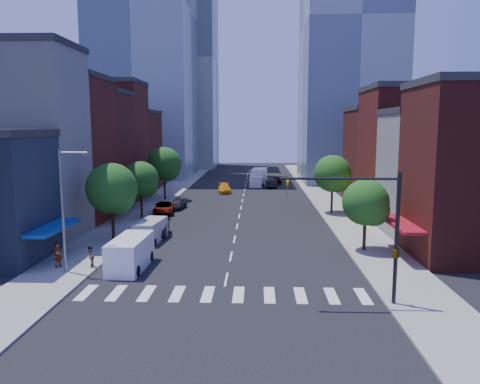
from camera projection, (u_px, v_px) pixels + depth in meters
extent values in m
plane|color=black|center=(226.00, 280.00, 33.26)|extent=(220.00, 220.00, 0.00)
cube|color=gray|center=(164.00, 196.00, 73.30)|extent=(5.00, 120.00, 0.15)
cube|color=gray|center=(324.00, 197.00, 72.38)|extent=(5.00, 120.00, 0.15)
cube|color=silver|center=(223.00, 294.00, 30.29)|extent=(19.00, 3.00, 0.01)
cube|color=beige|center=(15.00, 146.00, 44.66)|extent=(12.00, 8.00, 18.00)
cube|color=#5D1916|center=(54.00, 152.00, 53.21)|extent=(12.00, 9.00, 16.00)
cube|color=#581B16|center=(82.00, 152.00, 61.70)|extent=(12.00, 8.00, 15.00)
cube|color=#5D1916|center=(103.00, 142.00, 69.97)|extent=(12.00, 9.00, 17.00)
cube|color=#581B16|center=(121.00, 152.00, 79.65)|extent=(12.00, 10.00, 13.00)
cube|color=beige|center=(446.00, 175.00, 46.51)|extent=(12.00, 8.00, 12.00)
cube|color=#5D1916|center=(417.00, 155.00, 55.21)|extent=(12.00, 10.00, 15.00)
cube|color=#581B16|center=(392.00, 158.00, 65.24)|extent=(12.00, 10.00, 13.00)
cube|color=#8C99A8|center=(143.00, 11.00, 98.53)|extent=(20.00, 22.00, 70.00)
cube|color=#9EA5AD|center=(351.00, 26.00, 89.76)|extent=(18.00, 20.00, 60.00)
cube|color=#8C99A8|center=(350.00, 3.00, 111.00)|extent=(22.00, 22.00, 80.00)
cube|color=#9EA5AD|center=(182.00, 62.00, 124.09)|extent=(18.00, 18.00, 56.00)
cylinder|color=black|center=(397.00, 239.00, 27.84)|extent=(0.24, 0.24, 8.00)
cylinder|color=black|center=(339.00, 179.00, 27.48)|extent=(7.00, 0.16, 0.16)
imported|color=gold|center=(288.00, 189.00, 27.67)|extent=(0.22, 0.18, 1.10)
imported|color=gold|center=(396.00, 252.00, 27.95)|extent=(0.48, 2.24, 0.90)
cylinder|color=slate|center=(63.00, 212.00, 34.04)|extent=(0.20, 0.20, 9.00)
cylinder|color=slate|center=(73.00, 153.00, 33.42)|extent=(2.00, 0.14, 0.14)
cube|color=slate|center=(86.00, 153.00, 33.39)|extent=(0.50, 0.25, 0.18)
cylinder|color=black|center=(113.00, 219.00, 44.27)|extent=(0.28, 0.28, 3.92)
sphere|color=#1A4B15|center=(112.00, 188.00, 43.87)|extent=(4.80, 4.80, 4.80)
sphere|color=#1A4B15|center=(117.00, 196.00, 43.65)|extent=(3.36, 3.36, 3.36)
cylinder|color=black|center=(141.00, 202.00, 55.18)|extent=(0.28, 0.28, 3.64)
sphere|color=#1A4B15|center=(141.00, 179.00, 54.81)|extent=(4.20, 4.20, 4.20)
sphere|color=#1A4B15|center=(145.00, 185.00, 54.58)|extent=(2.94, 2.94, 2.94)
cylinder|color=black|center=(165.00, 185.00, 69.00)|extent=(0.28, 0.28, 4.20)
sphere|color=#1A4B15|center=(164.00, 164.00, 68.57)|extent=(5.00, 5.00, 5.00)
sphere|color=#1A4B15|center=(168.00, 169.00, 68.35)|extent=(3.50, 3.50, 3.50)
cylinder|color=black|center=(364.00, 231.00, 40.50)|extent=(0.28, 0.28, 3.36)
sphere|color=#1A4B15|center=(366.00, 202.00, 40.15)|extent=(4.00, 4.00, 4.00)
sphere|color=#1A4B15|center=(373.00, 210.00, 39.92)|extent=(2.80, 2.80, 2.80)
cylinder|color=black|center=(332.00, 197.00, 58.28)|extent=(0.28, 0.28, 3.92)
sphere|color=#1A4B15|center=(332.00, 174.00, 57.87)|extent=(4.60, 4.60, 4.60)
sphere|color=#1A4B15|center=(338.00, 179.00, 57.65)|extent=(3.22, 3.22, 3.22)
imported|color=#A2A3A7|center=(123.00, 245.00, 40.32)|extent=(2.10, 4.09, 1.33)
imported|color=black|center=(160.00, 229.00, 46.60)|extent=(1.87, 4.40, 1.41)
imported|color=#999999|center=(164.00, 208.00, 58.39)|extent=(3.08, 5.51, 1.46)
imported|color=black|center=(177.00, 204.00, 61.77)|extent=(2.29, 4.57, 1.27)
cube|color=white|center=(130.00, 253.00, 35.73)|extent=(2.45, 5.78, 2.40)
cube|color=black|center=(121.00, 257.00, 33.53)|extent=(2.15, 1.20, 1.03)
cylinder|color=black|center=(109.00, 271.00, 33.98)|extent=(0.31, 0.88, 0.87)
cylinder|color=black|center=(137.00, 271.00, 33.85)|extent=(0.31, 0.88, 0.87)
cylinder|color=black|center=(125.00, 256.00, 37.83)|extent=(0.31, 0.88, 0.87)
cylinder|color=black|center=(150.00, 257.00, 37.69)|extent=(0.31, 0.88, 0.87)
cube|color=silver|center=(151.00, 231.00, 44.32)|extent=(2.39, 4.95, 2.01)
cube|color=black|center=(144.00, 232.00, 42.50)|extent=(1.86, 1.13, 0.86)
cylinder|color=black|center=(136.00, 242.00, 42.94)|extent=(0.31, 0.75, 0.73)
cylinder|color=black|center=(154.00, 242.00, 42.70)|extent=(0.31, 0.75, 0.73)
cylinder|color=black|center=(148.00, 234.00, 46.13)|extent=(0.31, 0.75, 0.73)
cylinder|color=black|center=(165.00, 234.00, 45.89)|extent=(0.31, 0.75, 0.73)
imported|color=orange|center=(224.00, 188.00, 77.30)|extent=(2.61, 5.17, 1.44)
imported|color=black|center=(272.00, 183.00, 83.70)|extent=(2.17, 4.91, 1.57)
imported|color=#999999|center=(276.00, 180.00, 89.14)|extent=(2.09, 4.15, 1.36)
cube|color=white|center=(259.00, 177.00, 86.78)|extent=(3.18, 6.58, 3.11)
cube|color=white|center=(256.00, 182.00, 83.24)|extent=(2.36, 2.03, 1.95)
cylinder|color=black|center=(251.00, 185.00, 84.27)|extent=(0.41, 0.91, 0.88)
cylinder|color=black|center=(263.00, 185.00, 83.90)|extent=(0.41, 0.91, 0.88)
cylinder|color=black|center=(254.00, 182.00, 88.54)|extent=(0.41, 0.91, 0.88)
cylinder|color=black|center=(265.00, 182.00, 88.17)|extent=(0.41, 0.91, 0.88)
imported|color=#999999|center=(58.00, 255.00, 35.58)|extent=(0.77, 0.84, 1.93)
imported|color=#999999|center=(90.00, 257.00, 35.64)|extent=(0.77, 0.90, 1.61)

